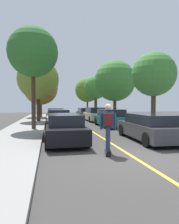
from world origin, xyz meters
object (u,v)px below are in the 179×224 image
object	(u,v)px
street_tree_right_nearest	(154,75)
street_tree_right_farthest	(87,90)
street_tree_left_near	(38,79)
street_tree_left_far	(41,88)
parked_car_left_nearest	(64,128)
parked_car_right_far	(95,114)
skateboard	(108,152)
parked_car_right_farthest	(85,113)
parked_car_right_near	(110,118)
street_tree_right_far	(96,87)
parked_car_left_far	(55,114)
parked_car_right_nearest	(149,127)
skateboarder	(108,125)
streetlamp	(39,91)
street_tree_left_nearest	(33,52)
street_tree_right_near	(115,81)
parked_car_left_near	(58,118)

from	to	relation	value
street_tree_right_nearest	street_tree_right_farthest	bearing A→B (deg)	90.00
street_tree_left_near	street_tree_right_nearest	distance (m)	11.52
street_tree_left_far	parked_car_left_nearest	bearing A→B (deg)	-84.36
parked_car_right_far	skateboard	size ratio (longest dim) A/B	5.34
parked_car_right_farthest	street_tree_right_farthest	xyz separation A→B (m)	(1.73, 7.14, 3.65)
parked_car_right_near	skateboard	distance (m)	9.20
street_tree_left_far	street_tree_right_far	distance (m)	7.70
parked_car_left_far	parked_car_right_nearest	bearing A→B (deg)	-73.51
parked_car_left_far	parked_car_right_near	bearing A→B (deg)	-61.26
parked_car_right_farthest	street_tree_right_farthest	size ratio (longest dim) A/B	0.73
parked_car_right_far	skateboard	bearing A→B (deg)	-101.12
street_tree_left_near	street_tree_left_far	bearing A→B (deg)	90.00
parked_car_right_nearest	street_tree_right_nearest	bearing A→B (deg)	57.86
parked_car_right_nearest	skateboarder	world-z (taller)	skateboarder
parked_car_right_near	parked_car_right_far	size ratio (longest dim) A/B	0.91
street_tree_left_near	street_tree_right_farthest	bearing A→B (deg)	61.64
streetlamp	parked_car_right_farthest	bearing A→B (deg)	41.89
parked_car_right_nearest	street_tree_left_far	bearing A→B (deg)	108.12
street_tree_left_nearest	street_tree_right_far	bearing A→B (deg)	61.73
skateboarder	parked_car_right_near	bearing A→B (deg)	72.22
parked_car_right_far	parked_car_right_farthest	xyz separation A→B (m)	(-0.00, 6.35, -0.06)
parked_car_right_farthest	street_tree_right_farthest	world-z (taller)	street_tree_right_farthest
street_tree_right_near	street_tree_right_far	xyz separation A→B (m)	(0.00, 8.55, 0.03)
parked_car_left_nearest	parked_car_right_far	distance (m)	12.24
street_tree_left_nearest	street_tree_right_far	size ratio (longest dim) A/B	1.18
parked_car_left_near	parked_car_left_far	distance (m)	6.78
street_tree_left_nearest	street_tree_right_near	distance (m)	9.51
street_tree_right_far	skateboarder	distance (m)	22.09
street_tree_left_nearest	street_tree_right_farthest	size ratio (longest dim) A/B	1.08
street_tree_right_far	parked_car_right_nearest	bearing A→B (deg)	-95.18
street_tree_left_far	street_tree_right_near	size ratio (longest dim) A/B	0.98
parked_car_right_near	street_tree_right_farthest	size ratio (longest dim) A/B	0.67
street_tree_left_far	street_tree_right_near	world-z (taller)	street_tree_right_near
parked_car_right_near	street_tree_right_farthest	xyz separation A→B (m)	(1.73, 19.03, 3.61)
parked_car_left_near	street_tree_right_near	size ratio (longest dim) A/B	0.76
street_tree_right_far	skateboarder	world-z (taller)	street_tree_right_far
parked_car_right_farthest	street_tree_right_near	distance (m)	8.75
street_tree_right_nearest	parked_car_right_nearest	bearing A→B (deg)	-122.14
street_tree_right_far	street_tree_left_far	bearing A→B (deg)	-171.73
parked_car_left_near	street_tree_right_nearest	world-z (taller)	street_tree_right_nearest
parked_car_left_far	parked_car_right_near	xyz separation A→B (m)	(4.16, -7.58, 0.03)
parked_car_left_nearest	street_tree_right_far	world-z (taller)	street_tree_right_far
parked_car_right_near	street_tree_right_far	xyz separation A→B (m)	(1.73, 12.62, 3.51)
parked_car_right_near	street_tree_left_near	size ratio (longest dim) A/B	0.69
parked_car_left_nearest	parked_car_right_near	xyz separation A→B (m)	(4.16, 5.97, 0.04)
skateboard	parked_car_left_near	bearing A→B (deg)	98.04
parked_car_right_nearest	skateboarder	size ratio (longest dim) A/B	2.76
street_tree_left_far	street_tree_right_far	bearing A→B (deg)	8.27
parked_car_left_near	street_tree_right_near	xyz separation A→B (m)	(5.88, 3.27, 3.49)
parked_car_right_near	street_tree_left_far	size ratio (longest dim) A/B	0.71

